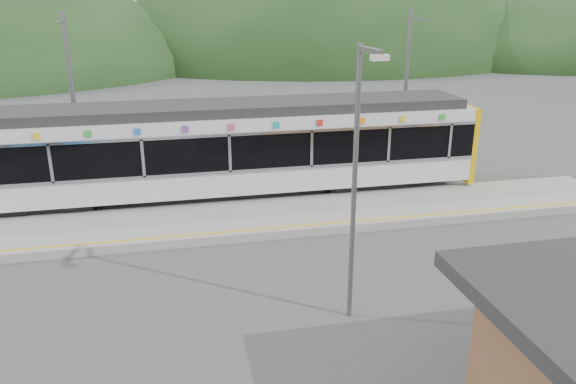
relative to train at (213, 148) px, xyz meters
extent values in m
plane|color=#4C4C4F|center=(1.81, -6.00, -2.06)|extent=(120.00, 120.00, 0.00)
ellipsoid|color=#1E3D19|center=(17.81, 48.00, -2.06)|extent=(52.00, 39.00, 26.00)
ellipsoid|color=#1E3D19|center=(46.81, 42.00, -2.06)|extent=(44.00, 33.00, 16.00)
cube|color=#9E9E99|center=(1.81, -2.70, -1.91)|extent=(26.00, 3.20, 0.30)
cube|color=yellow|center=(1.81, -4.00, -1.76)|extent=(26.00, 0.10, 0.01)
cube|color=black|center=(-6.02, 0.00, -1.76)|extent=(3.20, 2.20, 0.56)
cube|color=black|center=(5.98, 0.00, -1.76)|extent=(3.20, 2.20, 0.56)
cube|color=silver|center=(-0.02, 0.00, -1.02)|extent=(20.00, 2.90, 0.92)
cube|color=black|center=(-0.02, 0.00, 0.16)|extent=(20.00, 2.96, 1.45)
cube|color=silver|center=(-0.02, -1.50, -0.51)|extent=(20.00, 0.05, 0.10)
cube|color=silver|center=(-0.02, -1.50, 0.84)|extent=(20.00, 0.05, 0.10)
cube|color=silver|center=(-0.02, 0.00, 1.11)|extent=(20.00, 2.90, 0.45)
cube|color=#2D2D30|center=(-0.02, 0.00, 1.52)|extent=(19.40, 2.50, 0.36)
cube|color=#EAB30C|center=(10.10, 0.00, -0.16)|extent=(0.24, 2.92, 3.00)
cube|color=silver|center=(-5.52, -1.50, 0.16)|extent=(0.10, 0.05, 1.35)
cube|color=silver|center=(-2.52, -1.50, 0.16)|extent=(0.10, 0.05, 1.35)
cube|color=silver|center=(0.48, -1.50, 0.16)|extent=(0.10, 0.05, 1.35)
cube|color=silver|center=(3.48, -1.50, 0.16)|extent=(0.10, 0.05, 1.35)
cube|color=silver|center=(6.48, -1.50, 0.16)|extent=(0.10, 0.05, 1.35)
cube|color=silver|center=(8.98, -1.50, 0.16)|extent=(0.10, 0.05, 1.35)
cube|color=yellow|center=(-5.82, -1.49, 1.12)|extent=(0.22, 0.04, 0.22)
cube|color=green|center=(-4.22, -1.49, 1.12)|extent=(0.22, 0.04, 0.22)
cube|color=blue|center=(-2.62, -1.49, 1.12)|extent=(0.22, 0.04, 0.22)
cube|color=purple|center=(-1.02, -1.49, 1.12)|extent=(0.22, 0.04, 0.22)
cube|color=#E54C8C|center=(0.58, -1.49, 1.12)|extent=(0.22, 0.04, 0.22)
cube|color=#19A5A5|center=(2.18, -1.49, 1.12)|extent=(0.22, 0.04, 0.22)
cube|color=red|center=(3.78, -1.49, 1.12)|extent=(0.22, 0.04, 0.22)
cube|color=orange|center=(5.38, -1.49, 1.12)|extent=(0.22, 0.04, 0.22)
cube|color=yellow|center=(6.98, -1.49, 1.12)|extent=(0.22, 0.04, 0.22)
cube|color=green|center=(8.58, -1.49, 1.12)|extent=(0.22, 0.04, 0.22)
cylinder|color=slate|center=(-5.19, 2.60, 1.44)|extent=(0.18, 0.18, 7.00)
cube|color=slate|center=(-5.19, 1.80, 4.54)|extent=(0.08, 1.80, 0.08)
cylinder|color=slate|center=(8.81, 2.60, 1.44)|extent=(0.18, 0.18, 7.00)
cube|color=slate|center=(8.81, 1.80, 4.54)|extent=(0.08, 1.80, 0.08)
cylinder|color=slate|center=(2.52, -9.12, 1.24)|extent=(0.12, 0.12, 6.60)
cube|color=slate|center=(2.52, -9.62, 4.43)|extent=(0.20, 1.11, 0.12)
cube|color=silver|center=(2.52, -10.11, 4.34)|extent=(0.36, 0.20, 0.12)
camera|label=1|loc=(-1.52, -20.71, 5.52)|focal=35.00mm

